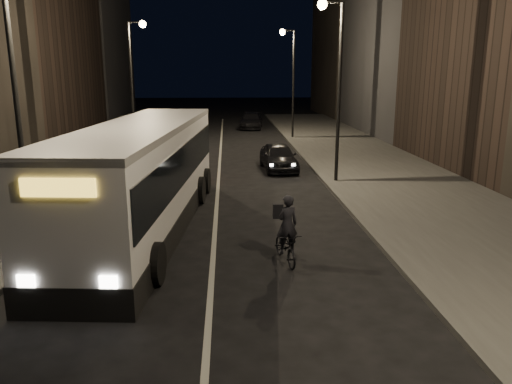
{
  "coord_description": "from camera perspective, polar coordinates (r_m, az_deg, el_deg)",
  "views": [
    {
      "loc": [
        0.45,
        -10.94,
        5.24
      ],
      "look_at": [
        1.34,
        4.37,
        1.5
      ],
      "focal_mm": 35.0,
      "sensor_mm": 36.0,
      "label": 1
    }
  ],
  "objects": [
    {
      "name": "car_far",
      "position": [
        46.72,
        -0.55,
        8.15
      ],
      "size": [
        2.52,
        5.11,
        1.43
      ],
      "primitive_type": "imported",
      "rotation": [
        0.0,
        0.0,
        -0.11
      ],
      "color": "black",
      "rests_on": "ground"
    },
    {
      "name": "streetlight_left_near",
      "position": [
        16.02,
        -25.18,
        12.88
      ],
      "size": [
        1.2,
        0.44,
        8.12
      ],
      "color": "black",
      "rests_on": "sidewalk_left"
    },
    {
      "name": "car_near",
      "position": [
        26.96,
        2.58,
        4.04
      ],
      "size": [
        2.0,
        4.34,
        1.44
      ],
      "primitive_type": "imported",
      "rotation": [
        0.0,
        0.0,
        0.07
      ],
      "color": "black",
      "rests_on": "ground"
    },
    {
      "name": "streetlight_right_far",
      "position": [
        39.24,
        3.92,
        13.85
      ],
      "size": [
        1.2,
        0.44,
        8.12
      ],
      "color": "black",
      "rests_on": "sidewalk_right"
    },
    {
      "name": "sidewalk_left",
      "position": [
        26.99,
        -22.64,
        1.62
      ],
      "size": [
        7.0,
        70.0,
        0.16
      ],
      "primitive_type": "cube",
      "color": "#383936",
      "rests_on": "ground"
    },
    {
      "name": "streetlight_left_far",
      "position": [
        33.44,
        -13.68,
        13.54
      ],
      "size": [
        1.2,
        0.44,
        8.12
      ],
      "color": "black",
      "rests_on": "sidewalk_left"
    },
    {
      "name": "ground",
      "position": [
        12.14,
        -5.25,
        -11.94
      ],
      "size": [
        180.0,
        180.0,
        0.0
      ],
      "primitive_type": "plane",
      "color": "black",
      "rests_on": "ground"
    },
    {
      "name": "cyclist_on_bicycle",
      "position": [
        13.91,
        3.45,
        -5.52
      ],
      "size": [
        0.92,
        1.82,
        2.0
      ],
      "rotation": [
        0.0,
        0.0,
        0.19
      ],
      "color": "black",
      "rests_on": "ground"
    },
    {
      "name": "sidewalk_right",
      "position": [
        26.71,
        14.28,
        2.14
      ],
      "size": [
        7.0,
        70.0,
        0.16
      ],
      "primitive_type": "cube",
      "color": "#383936",
      "rests_on": "ground"
    },
    {
      "name": "car_mid",
      "position": [
        40.51,
        -8.15,
        7.23
      ],
      "size": [
        2.18,
        4.82,
        1.54
      ],
      "primitive_type": "imported",
      "rotation": [
        0.0,
        0.0,
        3.26
      ],
      "color": "#353537",
      "rests_on": "ground"
    },
    {
      "name": "city_bus",
      "position": [
        17.07,
        -12.74,
        2.19
      ],
      "size": [
        4.0,
        13.36,
        3.55
      ],
      "rotation": [
        0.0,
        0.0,
        -0.09
      ],
      "color": "silver",
      "rests_on": "ground"
    },
    {
      "name": "streetlight_right_mid",
      "position": [
        23.45,
        8.94,
        13.84
      ],
      "size": [
        1.2,
        0.44,
        8.12
      ],
      "color": "black",
      "rests_on": "sidewalk_right"
    }
  ]
}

